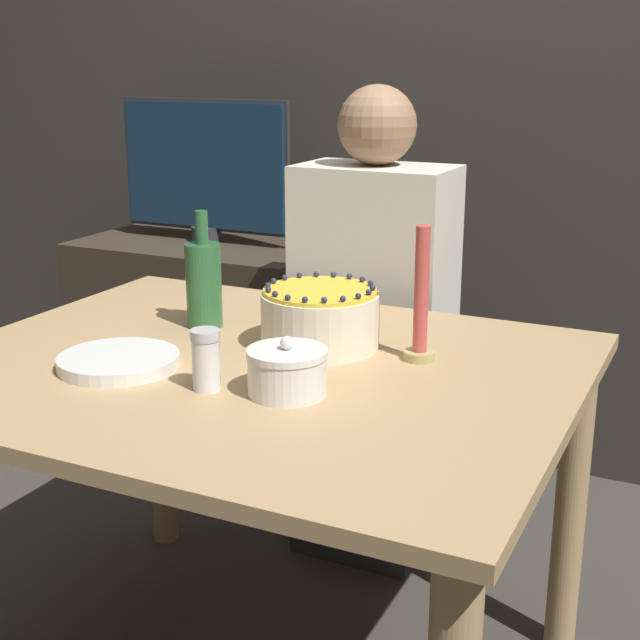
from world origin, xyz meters
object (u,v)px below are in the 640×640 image
(person_man_blue_shirt, at_px, (373,355))
(cake, at_px, (320,318))
(candle, at_px, (421,307))
(sugar_bowl, at_px, (287,371))
(sugar_shaker, at_px, (206,359))
(bottle, at_px, (204,283))
(tv_monitor, at_px, (205,168))

(person_man_blue_shirt, bearing_deg, cake, 101.01)
(candle, bearing_deg, sugar_bowl, -117.99)
(sugar_shaker, relative_size, candle, 0.42)
(sugar_shaker, bearing_deg, sugar_bowl, 17.05)
(sugar_shaker, xyz_separation_m, bottle, (-0.21, 0.33, 0.04))
(cake, bearing_deg, tv_monitor, 132.97)
(cake, xyz_separation_m, sugar_bowl, (0.06, -0.27, -0.02))
(sugar_bowl, xyz_separation_m, candle, (0.15, 0.28, 0.07))
(candle, xyz_separation_m, tv_monitor, (-1.09, 0.94, 0.11))
(sugar_shaker, height_order, candle, candle)
(sugar_bowl, relative_size, tv_monitor, 0.23)
(sugar_shaker, height_order, bottle, bottle)
(sugar_bowl, distance_m, sugar_shaker, 0.15)
(sugar_shaker, bearing_deg, person_man_blue_shirt, 92.17)
(sugar_bowl, distance_m, person_man_blue_shirt, 0.87)
(sugar_bowl, bearing_deg, sugar_shaker, -162.95)
(candle, distance_m, bottle, 0.50)
(candle, height_order, tv_monitor, tv_monitor)
(bottle, height_order, tv_monitor, tv_monitor)
(person_man_blue_shirt, bearing_deg, sugar_shaker, 92.17)
(cake, distance_m, tv_monitor, 1.30)
(candle, distance_m, tv_monitor, 1.44)
(sugar_bowl, xyz_separation_m, sugar_shaker, (-0.14, -0.04, 0.01))
(candle, xyz_separation_m, person_man_blue_shirt, (-0.32, 0.54, -0.31))
(cake, bearing_deg, bottle, 176.25)
(candle, distance_m, person_man_blue_shirt, 0.70)
(sugar_shaker, bearing_deg, bottle, 123.18)
(sugar_shaker, distance_m, tv_monitor, 1.50)
(cake, bearing_deg, sugar_bowl, -76.31)
(sugar_bowl, relative_size, bottle, 0.56)
(sugar_shaker, bearing_deg, tv_monitor, 122.71)
(sugar_shaker, bearing_deg, cake, 76.40)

